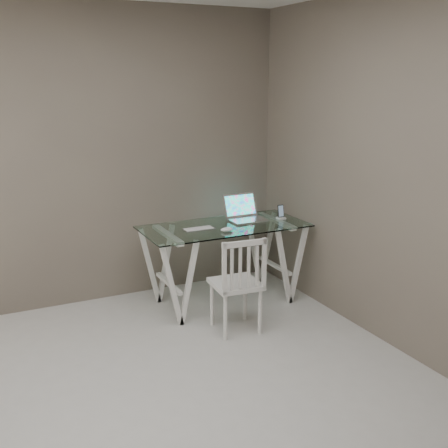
{
  "coord_description": "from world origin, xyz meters",
  "views": [
    {
      "loc": [
        -0.98,
        -2.78,
        2.06
      ],
      "look_at": [
        1.05,
        1.34,
        0.85
      ],
      "focal_mm": 45.0,
      "sensor_mm": 36.0,
      "label": 1
    }
  ],
  "objects": [
    {
      "name": "room",
      "position": [
        -0.06,
        0.02,
        1.72
      ],
      "size": [
        4.5,
        4.52,
        2.71
      ],
      "color": "#AAA8A3",
      "rests_on": "ground"
    },
    {
      "name": "desk",
      "position": [
        1.2,
        1.64,
        0.38
      ],
      "size": [
        1.5,
        0.7,
        0.75
      ],
      "color": "silver",
      "rests_on": "ground"
    },
    {
      "name": "phone_dock",
      "position": [
        1.8,
        1.63,
        0.78
      ],
      "size": [
        0.07,
        0.07,
        0.13
      ],
      "color": "white",
      "rests_on": "desk"
    },
    {
      "name": "keyboard",
      "position": [
        0.94,
        1.63,
        0.75
      ],
      "size": [
        0.28,
        0.12,
        0.01
      ],
      "primitive_type": "cube",
      "color": "silver",
      "rests_on": "desk"
    },
    {
      "name": "laptop",
      "position": [
        1.48,
        1.77,
        0.8
      ],
      "size": [
        0.34,
        0.32,
        0.23
      ],
      "color": "silver",
      "rests_on": "desk"
    },
    {
      "name": "mouse",
      "position": [
        1.13,
        1.45,
        0.76
      ],
      "size": [
        0.11,
        0.07,
        0.04
      ],
      "primitive_type": "ellipsoid",
      "color": "white",
      "rests_on": "desk"
    },
    {
      "name": "chair",
      "position": [
        1.02,
        1.01,
        0.46
      ],
      "size": [
        0.41,
        0.41,
        0.83
      ],
      "rotation": [
        0.0,
        0.0,
        -0.08
      ],
      "color": "silver",
      "rests_on": "ground"
    }
  ]
}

